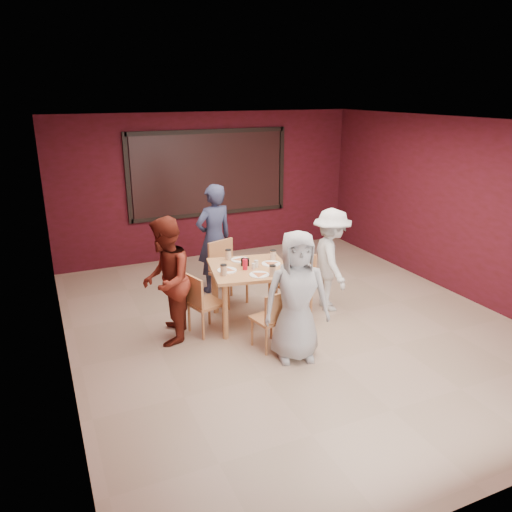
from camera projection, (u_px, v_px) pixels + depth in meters
name	position (u px, v px, depth m)	size (l,w,h in m)	color
floor	(291.00, 323.00, 7.15)	(7.00, 7.00, 0.00)	tan
window_blinds	(210.00, 173.00, 9.62)	(3.00, 0.02, 1.50)	black
dining_table	(249.00, 275.00, 6.98)	(1.24, 1.24, 0.99)	tan
chair_front	(272.00, 317.00, 6.31)	(0.46, 0.46, 0.81)	#C1784B
chair_back	(226.00, 268.00, 7.75)	(0.60, 0.60, 0.97)	#C1784B
chair_left	(201.00, 301.00, 6.72)	(0.52, 0.52, 0.86)	#C1784B
chair_right	(298.00, 280.00, 7.35)	(0.57, 0.57, 0.94)	#C1784B
diner_front	(297.00, 296.00, 6.01)	(0.80, 0.52, 1.64)	#ADADAD
diner_back	(214.00, 239.00, 8.07)	(0.65, 0.43, 1.79)	#2B304D
diner_left	(166.00, 281.00, 6.44)	(0.82, 0.64, 1.68)	maroon
diner_right	(331.00, 260.00, 7.42)	(1.00, 0.58, 1.55)	silver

